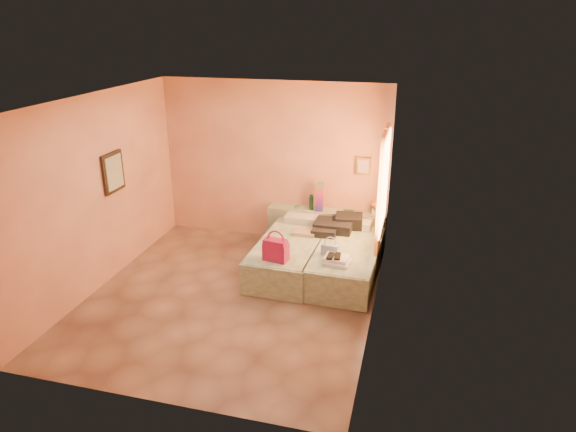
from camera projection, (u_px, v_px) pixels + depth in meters
name	position (u px, v px, depth m)	size (l,w,h in m)	color
ground	(232.00, 296.00, 7.41)	(4.50, 4.50, 0.00)	#9D7E5E
room_walls	(255.00, 167.00, 7.22)	(4.02, 4.51, 2.81)	#F6AF83
headboard_ledge	(326.00, 228.00, 8.96)	(2.05, 0.30, 0.65)	#A9B292
bed_left	(290.00, 254.00, 8.12)	(0.90, 2.00, 0.50)	beige
bed_right	(347.00, 261.00, 7.91)	(0.90, 2.00, 0.50)	beige
water_bottle	(311.00, 202.00, 8.82)	(0.07, 0.07, 0.27)	#163C26
rainbow_box	(320.00, 197.00, 8.73)	(0.11, 0.11, 0.51)	#B1154B
small_dish	(298.00, 207.00, 8.95)	(0.12, 0.12, 0.03)	#4B8A6B
green_book	(349.00, 211.00, 8.75)	(0.16, 0.12, 0.03)	#26482D
flower_vase	(376.00, 207.00, 8.58)	(0.21, 0.21, 0.28)	white
magenta_handbag	(276.00, 250.00, 7.32)	(0.35, 0.20, 0.33)	#B1154B
khaki_garment	(305.00, 232.00, 8.25)	(0.36, 0.29, 0.06)	tan
clothes_pile	(337.00, 225.00, 8.36)	(0.66, 0.66, 0.20)	black
blue_handbag	(330.00, 250.00, 7.51)	(0.25, 0.11, 0.16)	#456CA6
towel_stack	(338.00, 261.00, 7.25)	(0.35, 0.30, 0.10)	white
sandal_pair	(334.00, 256.00, 7.24)	(0.17, 0.22, 0.02)	black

